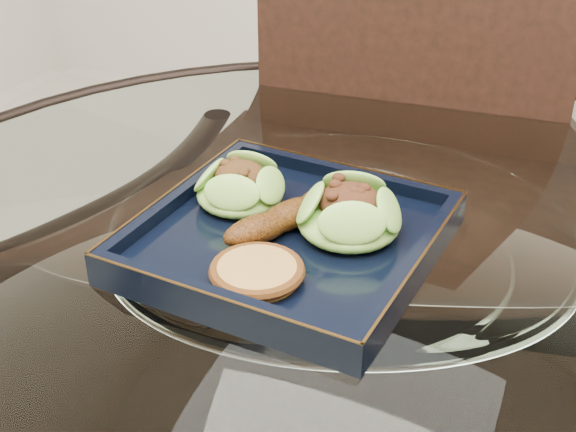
% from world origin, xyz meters
% --- Properties ---
extents(dining_table, '(1.13, 1.13, 0.77)m').
position_xyz_m(dining_table, '(-0.00, -0.00, 0.60)').
color(dining_table, white).
rests_on(dining_table, ground).
extents(dining_chair, '(0.49, 0.49, 1.05)m').
position_xyz_m(dining_chair, '(-0.05, 0.30, 0.58)').
color(dining_chair, '#331811').
rests_on(dining_chair, ground).
extents(navy_plate, '(0.29, 0.29, 0.02)m').
position_xyz_m(navy_plate, '(-0.06, 0.01, 0.77)').
color(navy_plate, black).
rests_on(navy_plate, dining_table).
extents(lettuce_wrap_left, '(0.11, 0.11, 0.03)m').
position_xyz_m(lettuce_wrap_left, '(-0.13, 0.04, 0.80)').
color(lettuce_wrap_left, '#66A630').
rests_on(lettuce_wrap_left, navy_plate).
extents(lettuce_wrap_right, '(0.11, 0.11, 0.04)m').
position_xyz_m(lettuce_wrap_right, '(-0.00, 0.03, 0.80)').
color(lettuce_wrap_right, '#619D2D').
rests_on(lettuce_wrap_right, navy_plate).
extents(roasted_plantain, '(0.09, 0.15, 0.03)m').
position_xyz_m(roasted_plantain, '(-0.06, 0.02, 0.80)').
color(roasted_plantain, '#5C2C09').
rests_on(roasted_plantain, navy_plate).
extents(crumb_patty, '(0.10, 0.10, 0.01)m').
position_xyz_m(crumb_patty, '(-0.05, -0.07, 0.79)').
color(crumb_patty, '#C08C40').
rests_on(crumb_patty, navy_plate).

